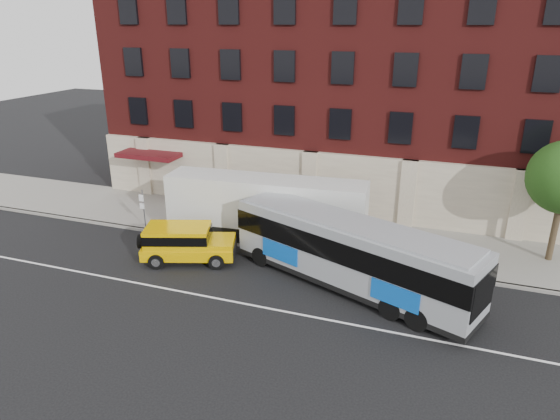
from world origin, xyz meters
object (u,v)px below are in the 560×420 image
(sign_pole, at_px, (143,207))
(yellow_suv, at_px, (184,241))
(city_bus, at_px, (351,252))
(shipping_container, at_px, (266,211))

(sign_pole, distance_m, yellow_suv, 5.10)
(sign_pole, height_order, city_bus, city_bus)
(sign_pole, bearing_deg, shipping_container, 7.58)
(yellow_suv, distance_m, shipping_container, 4.87)
(yellow_suv, height_order, shipping_container, shipping_container)
(yellow_suv, bearing_deg, shipping_container, 50.69)
(city_bus, relative_size, shipping_container, 1.08)
(city_bus, bearing_deg, shipping_container, 146.93)
(sign_pole, xyz_separation_m, shipping_container, (7.33, 0.98, 0.37))
(shipping_container, bearing_deg, yellow_suv, -129.31)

